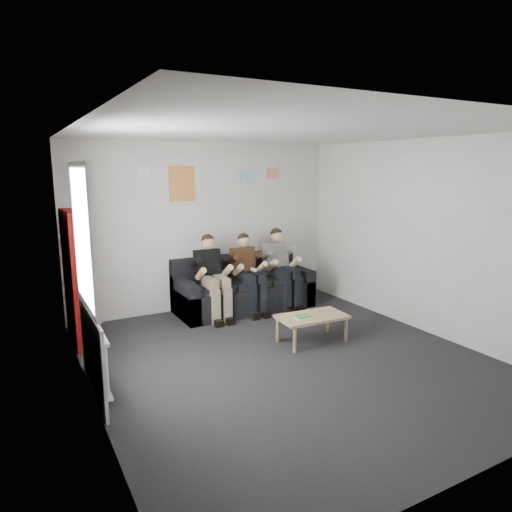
{
  "coord_description": "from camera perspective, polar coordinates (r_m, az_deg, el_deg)",
  "views": [
    {
      "loc": [
        -2.85,
        -4.41,
        2.31
      ],
      "look_at": [
        0.27,
        1.3,
        1.04
      ],
      "focal_mm": 32.0,
      "sensor_mm": 36.0,
      "label": 1
    }
  ],
  "objects": [
    {
      "name": "person_right",
      "position": [
        7.59,
        3.23,
        -1.52
      ],
      "size": [
        0.39,
        0.84,
        1.31
      ],
      "rotation": [
        0.0,
        0.0,
        -0.0
      ],
      "color": "silver",
      "rests_on": "sofa"
    },
    {
      "name": "poster_blue",
      "position": [
        7.78,
        -1.14,
        9.9
      ],
      "size": [
        0.25,
        0.01,
        0.2
      ],
      "primitive_type": "cube",
      "color": "#4299E3",
      "rests_on": "room_shell"
    },
    {
      "name": "poster_pink",
      "position": [
        8.02,
        2.08,
        10.28
      ],
      "size": [
        0.22,
        0.01,
        0.18
      ],
      "primitive_type": "cube",
      "color": "#DF45AE",
      "rests_on": "room_shell"
    },
    {
      "name": "sofa",
      "position": [
        7.55,
        -1.63,
        -4.29
      ],
      "size": [
        2.23,
        0.91,
        0.86
      ],
      "color": "black",
      "rests_on": "ground"
    },
    {
      "name": "person_middle",
      "position": [
        7.3,
        -0.94,
        -2.15
      ],
      "size": [
        0.37,
        0.79,
        1.27
      ],
      "rotation": [
        0.0,
        0.0,
        0.04
      ],
      "color": "#4B2E19",
      "rests_on": "sofa"
    },
    {
      "name": "person_left",
      "position": [
        7.03,
        -5.43,
        -2.62
      ],
      "size": [
        0.38,
        0.82,
        1.29
      ],
      "rotation": [
        0.0,
        0.0,
        -0.06
      ],
      "color": "black",
      "rests_on": "sofa"
    },
    {
      "name": "poster_large",
      "position": [
        7.32,
        -9.24,
        8.9
      ],
      "size": [
        0.42,
        0.01,
        0.55
      ],
      "primitive_type": "cube",
      "color": "gold",
      "rests_on": "room_shell"
    },
    {
      "name": "radiator",
      "position": [
        5.06,
        -18.88,
        -12.36
      ],
      "size": [
        0.1,
        0.64,
        0.6
      ],
      "color": "white",
      "rests_on": "ground"
    },
    {
      "name": "game_cases",
      "position": [
        6.04,
        5.87,
        -7.6
      ],
      "size": [
        0.22,
        0.18,
        0.03
      ],
      "rotation": [
        0.0,
        0.0,
        -0.12
      ],
      "color": "silver",
      "rests_on": "coffee_table"
    },
    {
      "name": "coffee_table",
      "position": [
        6.18,
        7.03,
        -7.78
      ],
      "size": [
        0.92,
        0.5,
        0.37
      ],
      "rotation": [
        0.0,
        0.0,
        -0.06
      ],
      "color": "tan",
      "rests_on": "ground"
    },
    {
      "name": "room_shell",
      "position": [
        5.34,
        4.12,
        0.68
      ],
      "size": [
        5.0,
        5.0,
        5.0
      ],
      "color": "black",
      "rests_on": "ground"
    },
    {
      "name": "window",
      "position": [
        4.82,
        -20.25,
        -5.03
      ],
      "size": [
        0.05,
        1.3,
        2.36
      ],
      "color": "white",
      "rests_on": "room_shell"
    },
    {
      "name": "poster_sign",
      "position": [
        7.14,
        -13.9,
        10.28
      ],
      "size": [
        0.2,
        0.01,
        0.14
      ],
      "primitive_type": "cube",
      "color": "white",
      "rests_on": "room_shell"
    },
    {
      "name": "bookshelf",
      "position": [
        6.39,
        -21.14,
        -2.58
      ],
      "size": [
        0.27,
        0.8,
        1.77
      ],
      "rotation": [
        0.0,
        0.0,
        0.06
      ],
      "color": "maroon",
      "rests_on": "ground"
    }
  ]
}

